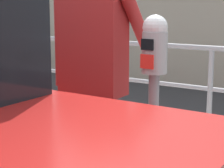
% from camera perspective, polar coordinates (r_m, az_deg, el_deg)
% --- Properties ---
extents(parking_meter, '(0.16, 0.18, 1.44)m').
position_cam_1_polar(parking_meter, '(2.68, 5.82, 0.73)').
color(parking_meter, slate).
rests_on(parking_meter, sidewalk_curb).
extents(pedestrian_at_meter, '(0.64, 0.56, 1.77)m').
position_cam_1_polar(pedestrian_at_meter, '(2.91, -2.57, 1.47)').
color(pedestrian_at_meter, '#1E233F').
rests_on(pedestrian_at_meter, sidewalk_curb).
extents(background_railing, '(24.06, 0.06, 1.05)m').
position_cam_1_polar(background_railing, '(4.74, 13.47, 1.46)').
color(background_railing, gray).
rests_on(background_railing, sidewalk_curb).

